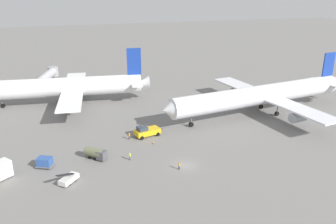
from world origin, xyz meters
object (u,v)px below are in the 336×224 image
object	(u,v)px
airliner_at_gate_left	(66,87)
traffic_cone_wingtip_port	(153,143)
pushback_tug	(147,131)
gse_container_dolly_flat	(45,162)
gse_belt_loader_portside	(69,179)
ground_crew_ramp_agent_by_cones	(179,166)
airliner_being_pushed	(261,95)
ground_crew_wing_walker_right	(130,156)
ground_crew_marshaller_foreground	(129,136)
jet_bridge	(47,76)
gse_fuel_bowser_stubby	(96,153)

from	to	relation	value
airliner_at_gate_left	traffic_cone_wingtip_port	distance (m)	40.79
pushback_tug	gse_container_dolly_flat	xyz separation A→B (m)	(-23.63, -8.65, -0.08)
pushback_tug	gse_belt_loader_portside	size ratio (longest dim) A/B	2.11
airliner_at_gate_left	traffic_cone_wingtip_port	world-z (taller)	airliner_at_gate_left
gse_belt_loader_portside	ground_crew_ramp_agent_by_cones	bearing A→B (deg)	-4.95
gse_belt_loader_portside	ground_crew_ramp_agent_by_cones	distance (m)	21.33
ground_crew_ramp_agent_by_cones	airliner_at_gate_left	bearing A→B (deg)	110.65
airliner_being_pushed	ground_crew_wing_walker_right	size ratio (longest dim) A/B	35.91
airliner_at_gate_left	gse_belt_loader_portside	size ratio (longest dim) A/B	11.66
ground_crew_marshaller_foreground	traffic_cone_wingtip_port	world-z (taller)	ground_crew_marshaller_foreground
pushback_tug	ground_crew_ramp_agent_by_cones	world-z (taller)	pushback_tug
traffic_cone_wingtip_port	ground_crew_marshaller_foreground	bearing A→B (deg)	138.91
ground_crew_wing_walker_right	gse_container_dolly_flat	bearing A→B (deg)	171.95
airliner_at_gate_left	gse_belt_loader_portside	distance (m)	48.27
ground_crew_ramp_agent_by_cones	ground_crew_wing_walker_right	xyz separation A→B (m)	(-8.47, 7.04, 0.07)
gse_container_dolly_flat	traffic_cone_wingtip_port	xyz separation A→B (m)	(23.96, 3.78, -0.90)
airliner_being_pushed	jet_bridge	bearing A→B (deg)	139.18
airliner_being_pushed	gse_belt_loader_portside	distance (m)	58.68
gse_fuel_bowser_stubby	ground_crew_wing_walker_right	bearing A→B (deg)	-22.82
gse_belt_loader_portside	airliner_being_pushed	bearing A→B (deg)	21.16
ground_crew_wing_walker_right	traffic_cone_wingtip_port	size ratio (longest dim) A/B	2.84
airliner_being_pushed	ground_crew_ramp_agent_by_cones	size ratio (longest dim) A/B	38.43
ground_crew_wing_walker_right	traffic_cone_wingtip_port	distance (m)	9.33
gse_fuel_bowser_stubby	traffic_cone_wingtip_port	bearing A→B (deg)	13.84
gse_fuel_bowser_stubby	jet_bridge	size ratio (longest dim) A/B	0.22
ground_crew_marshaller_foreground	traffic_cone_wingtip_port	distance (m)	6.40
gse_fuel_bowser_stubby	gse_belt_loader_portside	size ratio (longest dim) A/B	1.08
gse_fuel_bowser_stubby	gse_container_dolly_flat	world-z (taller)	gse_fuel_bowser_stubby
airliner_being_pushed	ground_crew_ramp_agent_by_cones	xyz separation A→B (m)	(-33.30, -22.95, -4.81)
gse_fuel_bowser_stubby	jet_bridge	distance (m)	63.81
airliner_being_pushed	gse_belt_loader_portside	xyz separation A→B (m)	(-54.54, -21.11, -4.81)
gse_belt_loader_portside	jet_bridge	size ratio (longest dim) A/B	0.21
gse_container_dolly_flat	ground_crew_wing_walker_right	world-z (taller)	gse_container_dolly_flat
ground_crew_ramp_agent_by_cones	ground_crew_wing_walker_right	bearing A→B (deg)	140.26
pushback_tug	gse_container_dolly_flat	size ratio (longest dim) A/B	2.46
gse_container_dolly_flat	ground_crew_ramp_agent_by_cones	world-z (taller)	gse_container_dolly_flat
traffic_cone_wingtip_port	gse_container_dolly_flat	bearing A→B (deg)	-171.03
jet_bridge	ground_crew_marshaller_foreground	bearing A→B (deg)	-71.81
gse_belt_loader_portside	jet_bridge	distance (m)	71.23
ground_crew_marshaller_foreground	ground_crew_wing_walker_right	world-z (taller)	ground_crew_wing_walker_right
gse_belt_loader_portside	ground_crew_marshaller_foreground	bearing A→B (deg)	46.21
traffic_cone_wingtip_port	airliner_at_gate_left	bearing A→B (deg)	115.25
gse_belt_loader_portside	ground_crew_marshaller_foreground	distance (m)	21.58
pushback_tug	gse_container_dolly_flat	world-z (taller)	pushback_tug
airliner_being_pushed	gse_belt_loader_portside	world-z (taller)	airliner_being_pushed
airliner_being_pushed	ground_crew_wing_walker_right	distance (m)	44.94
ground_crew_marshaller_foreground	jet_bridge	bearing A→B (deg)	108.19
pushback_tug	ground_crew_wing_walker_right	bearing A→B (deg)	-120.95
ground_crew_ramp_agent_by_cones	traffic_cone_wingtip_port	distance (m)	13.32
gse_belt_loader_portside	pushback_tug	bearing A→B (deg)	39.95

